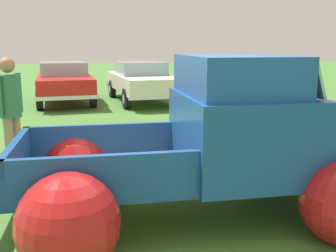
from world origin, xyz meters
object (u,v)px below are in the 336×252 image
show_car_1 (141,80)px  lane_cone_1 (66,146)px  vintage_pickup_truck (220,153)px  spectator_0 (10,107)px  show_car_0 (64,80)px  show_car_2 (236,80)px

show_car_1 → lane_cone_1: size_ratio=7.78×
vintage_pickup_truck → spectator_0: (-2.85, 2.12, 0.31)m
show_car_0 → show_car_1: 2.75m
show_car_2 → spectator_0: size_ratio=2.46×
show_car_1 → show_car_2: 3.43m
vintage_pickup_truck → lane_cone_1: 3.19m
spectator_0 → lane_cone_1: spectator_0 is taller
vintage_pickup_truck → lane_cone_1: bearing=129.0°
show_car_2 → spectator_0: 9.37m
show_car_1 → show_car_2: same height
show_car_0 → lane_cone_1: 7.63m
lane_cone_1 → vintage_pickup_truck: bearing=-49.6°
show_car_1 → show_car_2: (3.37, -0.62, -0.01)m
vintage_pickup_truck → show_car_2: (3.35, 9.14, 0.02)m
show_car_0 → show_car_2: 6.17m
vintage_pickup_truck → show_car_1: bearing=88.7°
show_car_0 → spectator_0: (-0.09, -7.87, 0.28)m
vintage_pickup_truck → show_car_1: 9.76m
show_car_1 → lane_cone_1: bearing=-23.0°
show_car_2 → show_car_0: bearing=-103.4°
show_car_2 → lane_cone_1: size_ratio=7.22×
vintage_pickup_truck → lane_cone_1: size_ratio=7.41×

